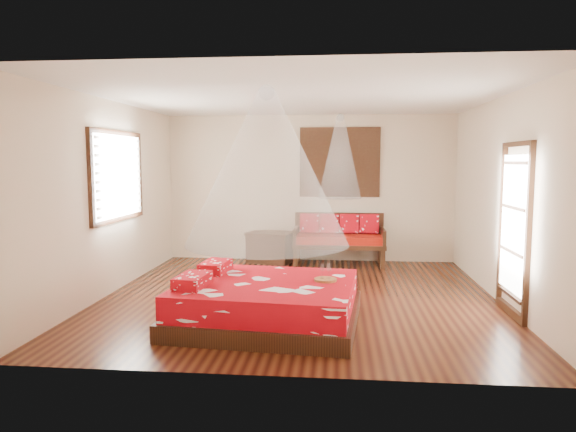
{
  "coord_description": "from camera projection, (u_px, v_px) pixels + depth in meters",
  "views": [
    {
      "loc": [
        0.52,
        -7.14,
        1.92
      ],
      "look_at": [
        -0.16,
        0.03,
        1.15
      ],
      "focal_mm": 32.0,
      "sensor_mm": 36.0,
      "label": 1
    }
  ],
  "objects": [
    {
      "name": "room",
      "position": [
        299.0,
        199.0,
        7.17
      ],
      "size": [
        5.54,
        5.54,
        2.84
      ],
      "color": "black",
      "rests_on": "ground"
    },
    {
      "name": "bed",
      "position": [
        266.0,
        302.0,
        6.1
      ],
      "size": [
        2.27,
        2.09,
        0.64
      ],
      "rotation": [
        0.0,
        0.0,
        -0.09
      ],
      "color": "black",
      "rests_on": "floor"
    },
    {
      "name": "daybed",
      "position": [
        339.0,
        237.0,
        9.57
      ],
      "size": [
        1.68,
        0.75,
        0.94
      ],
      "color": "black",
      "rests_on": "floor"
    },
    {
      "name": "storage_chest",
      "position": [
        271.0,
        247.0,
        9.79
      ],
      "size": [
        0.98,
        0.82,
        0.58
      ],
      "rotation": [
        0.0,
        0.0,
        -0.28
      ],
      "color": "black",
      "rests_on": "floor"
    },
    {
      "name": "shutter_panel",
      "position": [
        340.0,
        162.0,
        9.76
      ],
      "size": [
        1.52,
        0.06,
        1.32
      ],
      "color": "black",
      "rests_on": "wall_back"
    },
    {
      "name": "window_left",
      "position": [
        118.0,
        176.0,
        7.6
      ],
      "size": [
        0.1,
        1.74,
        1.34
      ],
      "color": "black",
      "rests_on": "wall_left"
    },
    {
      "name": "glazed_door",
      "position": [
        514.0,
        230.0,
        6.36
      ],
      "size": [
        0.08,
        1.02,
        2.16
      ],
      "color": "black",
      "rests_on": "floor"
    },
    {
      "name": "wine_tray",
      "position": [
        325.0,
        276.0,
        6.11
      ],
      "size": [
        0.27,
        0.27,
        0.22
      ],
      "rotation": [
        0.0,
        0.0,
        0.05
      ],
      "color": "brown",
      "rests_on": "bed"
    },
    {
      "name": "mosquito_net_main",
      "position": [
        267.0,
        167.0,
        5.93
      ],
      "size": [
        1.92,
        1.92,
        1.8
      ],
      "primitive_type": "cone",
      "color": "white",
      "rests_on": "ceiling"
    },
    {
      "name": "mosquito_net_daybed",
      "position": [
        340.0,
        157.0,
        9.28
      ],
      "size": [
        0.78,
        0.78,
        1.5
      ],
      "primitive_type": "cone",
      "color": "white",
      "rests_on": "ceiling"
    }
  ]
}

